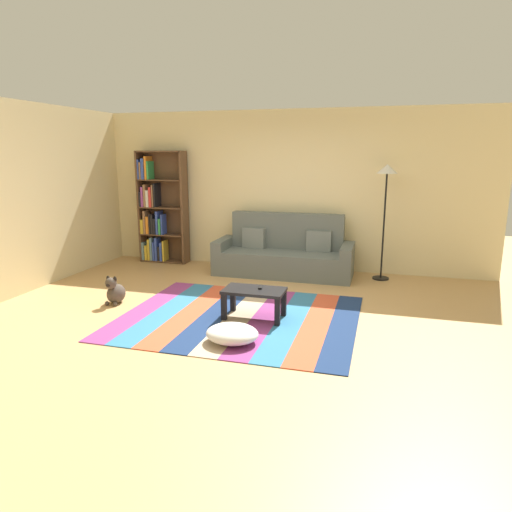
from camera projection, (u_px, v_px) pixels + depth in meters
ground_plane at (248, 313)px, 5.78m from camera, size 14.00×14.00×0.00m
back_wall at (291, 191)px, 7.87m from camera, size 6.80×0.10×2.70m
left_wall at (52, 195)px, 7.09m from camera, size 0.10×5.50×2.70m
rug at (239, 317)px, 5.63m from camera, size 2.85×2.39×0.01m
couch at (284, 254)px, 7.60m from camera, size 2.26×0.80×1.00m
bookshelf at (158, 212)px, 8.38m from camera, size 0.90×0.28×2.02m
coffee_table at (254, 295)px, 5.53m from camera, size 0.74×0.42×0.36m
pouf at (232, 334)px, 4.85m from camera, size 0.57×0.48×0.19m
dog at (115, 292)px, 6.13m from camera, size 0.22×0.35×0.40m
standing_lamp at (386, 184)px, 7.02m from camera, size 0.32×0.32×1.82m
tv_remote at (260, 287)px, 5.57m from camera, size 0.07×0.16×0.02m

